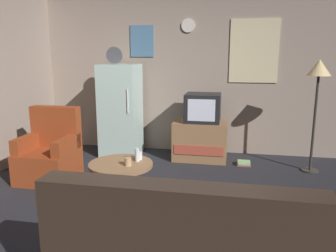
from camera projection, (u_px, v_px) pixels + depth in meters
The scene contains 12 objects.
ground_plane at pixel (157, 211), 3.61m from camera, with size 12.00×12.00×0.00m, color #232328.
wall_with_art at pixel (189, 73), 5.68m from camera, with size 5.20×0.12×2.67m.
fridge at pixel (121, 110), 5.53m from camera, with size 0.60×0.62×1.77m.
tv_stand at pixel (200, 140), 5.35m from camera, with size 0.84×0.53×0.62m.
crt_tv at pixel (203, 108), 5.24m from camera, with size 0.54×0.51×0.44m.
standing_lamp at pixel (318, 77), 4.58m from camera, with size 0.32×0.32×1.59m.
coffee_table at pixel (121, 182), 3.81m from camera, with size 0.72×0.72×0.46m.
wine_glass at pixel (137, 155), 3.80m from camera, with size 0.05×0.05×0.15m, color silver.
mug_ceramic_white at pixel (139, 156), 3.88m from camera, with size 0.08×0.08×0.09m, color silver.
mug_ceramic_tan at pixel (128, 162), 3.66m from camera, with size 0.08×0.08×0.09m, color tan.
armchair at pixel (50, 154), 4.51m from camera, with size 0.68×0.68×0.96m.
book_stack at pixel (244, 163), 5.11m from camera, with size 0.21×0.18×0.06m.
Camera 1 is at (0.75, -3.25, 1.66)m, focal length 35.89 mm.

